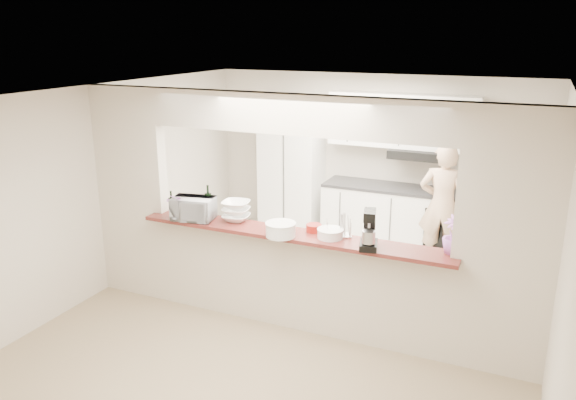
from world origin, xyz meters
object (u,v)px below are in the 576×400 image
Objects in this scene: refrigerator at (515,207)px; stand_mixer at (369,231)px; toaster_oven at (193,209)px; person at (442,206)px.

refrigerator reaches higher than stand_mixer.
refrigerator reaches higher than toaster_oven.
person is at bearing 82.71° from stand_mixer.
refrigerator is 4.45× the size of stand_mixer.
person reaches higher than toaster_oven.
toaster_oven is at bearing -139.33° from refrigerator.
refrigerator is 3.06m from stand_mixer.
stand_mixer is at bearing 79.83° from person.
toaster_oven is (-3.20, -2.75, 0.36)m from refrigerator.
refrigerator is 1.00× the size of person.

